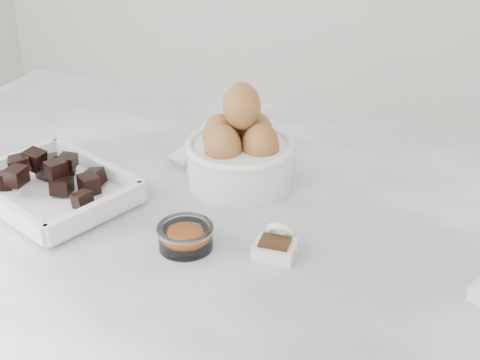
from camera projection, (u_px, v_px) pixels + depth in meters
name	position (u px, v px, depth m)	size (l,w,h in m)	color
marble_slab	(219.00, 225.00, 0.93)	(1.20, 0.80, 0.04)	silver
chocolate_dish	(52.00, 184.00, 0.94)	(0.27, 0.24, 0.06)	white
butter_plate	(230.00, 146.00, 1.06)	(0.17, 0.17, 0.06)	white
sugar_ramekin	(265.00, 156.00, 1.01)	(0.08, 0.08, 0.05)	white
egg_bowl	(240.00, 151.00, 0.97)	(0.16, 0.16, 0.16)	white
honey_bowl	(208.00, 168.00, 1.00)	(0.07, 0.07, 0.03)	white
zest_bowl	(185.00, 235.00, 0.84)	(0.07, 0.07, 0.03)	white
vanilla_spoon	(276.00, 244.00, 0.83)	(0.05, 0.06, 0.04)	white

